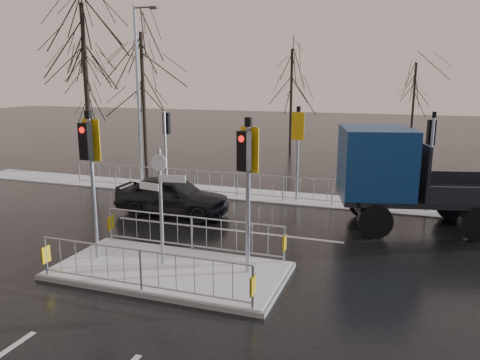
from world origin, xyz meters
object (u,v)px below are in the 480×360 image
(traffic_island, at_px, (169,259))
(flatbed_truck, at_px, (406,176))
(street_lamp_left, at_px, (139,88))
(car_far_lane, at_px, (172,196))

(traffic_island, xyz_separation_m, flatbed_truck, (5.69, 5.99, 1.40))
(traffic_island, relative_size, street_lamp_left, 0.73)
(traffic_island, height_order, flatbed_truck, traffic_island)
(traffic_island, distance_m, street_lamp_left, 12.17)
(car_far_lane, xyz_separation_m, flatbed_truck, (8.09, 1.17, 1.07))
(street_lamp_left, bearing_deg, car_far_lane, -49.23)
(flatbed_truck, bearing_deg, street_lamp_left, 163.90)
(traffic_island, relative_size, car_far_lane, 1.42)
(traffic_island, xyz_separation_m, street_lamp_left, (-6.42, 9.49, 4.10))
(flatbed_truck, bearing_deg, traffic_island, -133.51)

